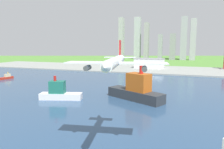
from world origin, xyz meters
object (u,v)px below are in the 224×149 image
container_barge (136,90)px  ferry_boat (60,93)px  airplane_landing (115,62)px  warehouse_main (149,63)px  tugboat_small (6,77)px

container_barge → ferry_boat: bearing=-162.3°
airplane_landing → container_barge: airplane_landing is taller
container_barge → warehouse_main: size_ratio=0.94×
airplane_landing → container_barge: size_ratio=0.82×
container_barge → tugboat_small: container_barge is taller
airplane_landing → ferry_boat: 117.25m
container_barge → tugboat_small: (-206.51, 51.50, -6.14)m
warehouse_main → container_barge: bearing=-83.5°
container_barge → warehouse_main: bearing=96.5°
airplane_landing → warehouse_main: size_ratio=0.77×
container_barge → ferry_boat: (-67.04, -21.37, -2.71)m
airplane_landing → container_barge: (-12.63, 99.40, -33.51)m
airplane_landing → warehouse_main: (-41.38, 352.97, -30.01)m
airplane_landing → warehouse_main: bearing=96.7°
tugboat_small → warehouse_main: size_ratio=0.39×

